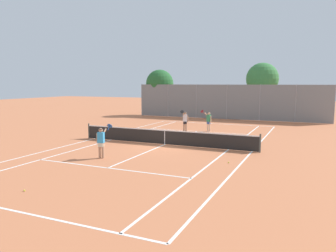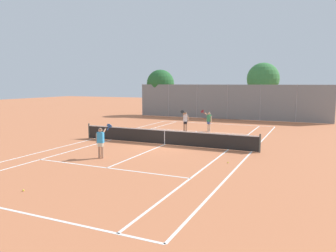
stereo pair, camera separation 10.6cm
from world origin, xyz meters
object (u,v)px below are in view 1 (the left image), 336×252
object	(u,v)px
loose_tennis_ball_2	(229,162)
loose_tennis_ball_1	(24,191)
player_far_right	(209,120)
tree_behind_left	(160,84)
player_far_left	(185,120)
player_near_side	(101,141)
tennis_net	(165,137)
loose_tennis_ball_0	(189,135)
tree_behind_right	(263,80)

from	to	relation	value
loose_tennis_ball_2	loose_tennis_ball_1	bearing A→B (deg)	-128.76
loose_tennis_ball_1	loose_tennis_ball_2	distance (m)	9.26
player_far_right	tree_behind_left	distance (m)	15.01
player_far_left	player_near_side	bearing A→B (deg)	-93.11
tennis_net	tree_behind_left	distance (m)	20.10
player_far_right	loose_tennis_ball_1	world-z (taller)	player_far_right
player_far_right	loose_tennis_ball_1	size ratio (longest dim) A/B	26.88
tennis_net	loose_tennis_ball_1	distance (m)	10.47
player_far_left	player_far_right	bearing A→B (deg)	23.41
loose_tennis_ball_0	loose_tennis_ball_2	xyz separation A→B (m)	(4.69, -7.10, 0.00)
player_far_left	tree_behind_right	world-z (taller)	tree_behind_right
player_far_right	tree_behind_right	xyz separation A→B (m)	(2.30, 13.59, 3.36)
tree_behind_left	tree_behind_right	distance (m)	12.19
loose_tennis_ball_1	loose_tennis_ball_2	size ratio (longest dim) A/B	1.00
tree_behind_left	tree_behind_right	world-z (taller)	tree_behind_right
player_near_side	player_far_left	bearing A→B (deg)	86.89
loose_tennis_ball_1	loose_tennis_ball_2	bearing A→B (deg)	51.24
tree_behind_left	player_far_right	bearing A→B (deg)	-49.16
tennis_net	player_far_right	bearing A→B (deg)	82.38
player_near_side	loose_tennis_ball_0	bearing A→B (deg)	79.10
player_far_right	loose_tennis_ball_1	xyz separation A→B (m)	(-1.77, -17.08, -0.89)
loose_tennis_ball_1	loose_tennis_ball_0	bearing A→B (deg)	85.56
loose_tennis_ball_0	tree_behind_left	bearing A→B (deg)	122.84
player_near_side	player_far_left	size ratio (longest dim) A/B	1.00
loose_tennis_ball_1	tree_behind_right	world-z (taller)	tree_behind_right
player_far_right	tree_behind_left	size ratio (longest dim) A/B	0.32
tree_behind_left	loose_tennis_ball_0	bearing A→B (deg)	-57.16
player_far_right	loose_tennis_ball_1	bearing A→B (deg)	-95.93
player_near_side	player_far_right	bearing A→B (deg)	78.47
player_far_right	loose_tennis_ball_2	size ratio (longest dim) A/B	26.88
player_far_right	tree_behind_right	bearing A→B (deg)	80.41
player_near_side	loose_tennis_ball_0	world-z (taller)	player_near_side
player_far_right	tree_behind_left	bearing A→B (deg)	130.84
tennis_net	player_near_side	distance (m)	5.06
player_far_right	player_far_left	bearing A→B (deg)	-156.59
player_near_side	loose_tennis_ball_2	size ratio (longest dim) A/B	26.88
player_far_right	loose_tennis_ball_0	size ratio (longest dim) A/B	26.88
tree_behind_left	tree_behind_right	size ratio (longest dim) A/B	0.89
loose_tennis_ball_2	player_far_left	bearing A→B (deg)	122.47
tree_behind_right	tennis_net	bearing A→B (deg)	-98.95
player_near_side	player_far_left	distance (m)	10.75
player_far_right	loose_tennis_ball_0	distance (m)	2.97
loose_tennis_ball_0	tree_behind_left	xyz separation A→B (m)	(-8.97, 13.90, 3.75)
player_near_side	loose_tennis_ball_2	distance (m)	6.64
player_near_side	tree_behind_left	xyz separation A→B (m)	(-7.29, 22.64, 2.85)
tennis_net	tree_behind_left	size ratio (longest dim) A/B	2.16
player_near_side	loose_tennis_ball_2	xyz separation A→B (m)	(6.37, 1.64, -0.89)
player_far_left	loose_tennis_ball_0	size ratio (longest dim) A/B	26.88
tennis_net	tree_behind_right	size ratio (longest dim) A/B	1.92
loose_tennis_ball_0	loose_tennis_ball_1	bearing A→B (deg)	-94.44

